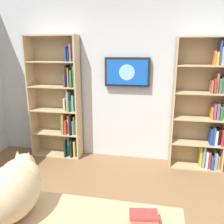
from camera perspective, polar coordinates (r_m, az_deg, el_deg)
wall_back at (r=3.80m, az=3.17°, el=8.35°), size 4.52×0.06×2.70m
bookshelf_left at (r=3.74m, az=21.74°, el=0.89°), size 0.78×0.28×1.96m
bookshelf_right at (r=3.99m, az=-12.19°, el=2.35°), size 0.84×0.28×2.00m
wall_mounted_tv at (r=3.71m, az=3.70°, el=9.59°), size 0.70×0.07×0.45m
cat at (r=1.73m, az=-22.50°, el=-16.39°), size 0.33×0.59×0.38m
desk_book_stack at (r=1.63m, az=7.71°, el=-24.08°), size 0.19×0.14×0.07m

